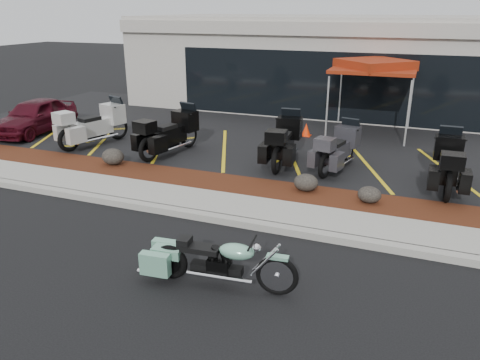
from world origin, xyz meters
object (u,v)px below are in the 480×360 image
at_px(parked_car, 34,116).
at_px(hero_cruiser, 277,270).
at_px(traffic_cone, 306,130).
at_px(popup_canopy, 374,67).
at_px(touring_white, 117,118).

bearing_deg(parked_car, hero_cruiser, -35.34).
height_order(traffic_cone, popup_canopy, popup_canopy).
bearing_deg(hero_cruiser, traffic_cone, 95.56).
bearing_deg(popup_canopy, hero_cruiser, -94.35).
bearing_deg(popup_canopy, traffic_cone, -153.22).
relative_size(touring_white, traffic_cone, 5.72).
distance_m(parked_car, traffic_cone, 9.57).
height_order(touring_white, popup_canopy, popup_canopy).
height_order(hero_cruiser, parked_car, parked_car).
bearing_deg(traffic_cone, parked_car, -161.81).
bearing_deg(popup_canopy, parked_car, -162.73).
distance_m(traffic_cone, popup_canopy, 3.09).
height_order(hero_cruiser, popup_canopy, popup_canopy).
relative_size(touring_white, popup_canopy, 0.88).
relative_size(parked_car, popup_canopy, 1.22).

